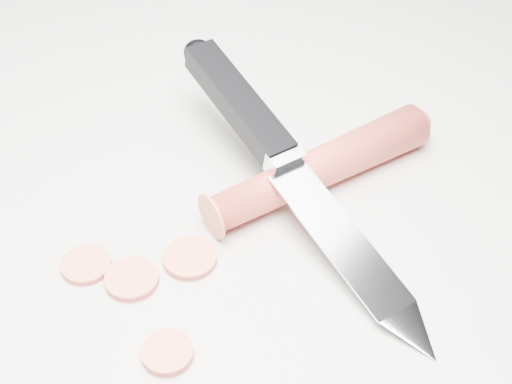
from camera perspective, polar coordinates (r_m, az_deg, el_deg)
The scene contains 7 objects.
ground at distance 0.48m, azimuth -4.74°, elevation -5.66°, with size 2.40×2.40×0.00m, color beige.
carrot at distance 0.52m, azimuth 5.15°, elevation 1.96°, with size 0.03×0.03×0.18m, color #B82F27.
carrot_slice_0 at distance 0.48m, azimuth -5.31°, elevation -5.29°, with size 0.04×0.04×0.01m, color #E06743.
carrot_slice_2 at distance 0.44m, azimuth -7.08°, elevation -12.64°, with size 0.03×0.03×0.01m, color #E06743.
carrot_slice_3 at distance 0.47m, azimuth -9.90°, elevation -6.88°, with size 0.04×0.04×0.01m, color #E06743.
carrot_slice_4 at distance 0.49m, azimuth -13.42°, elevation -5.69°, with size 0.03×0.03×0.01m, color #E06743.
kitchen_knife at distance 0.49m, azimuth 3.45°, elevation 1.42°, with size 0.29×0.12×0.07m, color silver, non-canonical shape.
Camera 1 is at (0.22, -0.22, 0.36)m, focal length 50.00 mm.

